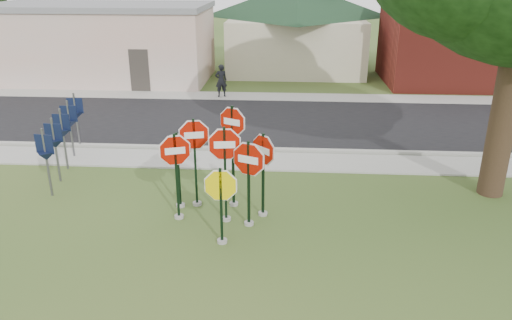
# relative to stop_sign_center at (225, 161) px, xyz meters

# --- Properties ---
(ground) EXTENTS (120.00, 120.00, 0.00)m
(ground) POSITION_rel_stop_sign_center_xyz_m (-0.14, -1.36, -1.65)
(ground) COLOR #31501E
(ground) RESTS_ON ground
(sidewalk_near) EXTENTS (60.00, 1.60, 0.06)m
(sidewalk_near) POSITION_rel_stop_sign_center_xyz_m (-0.14, 4.14, -1.62)
(sidewalk_near) COLOR #98978F
(sidewalk_near) RESTS_ON ground
(road) EXTENTS (60.00, 7.00, 0.04)m
(road) POSITION_rel_stop_sign_center_xyz_m (-0.14, 8.64, -1.63)
(road) COLOR black
(road) RESTS_ON ground
(sidewalk_far) EXTENTS (60.00, 1.60, 0.06)m
(sidewalk_far) POSITION_rel_stop_sign_center_xyz_m (-0.14, 12.94, -1.62)
(sidewalk_far) COLOR #98978F
(sidewalk_far) RESTS_ON ground
(curb) EXTENTS (60.00, 0.20, 0.14)m
(curb) POSITION_rel_stop_sign_center_xyz_m (-0.14, 5.14, -1.58)
(curb) COLOR #98978F
(curb) RESTS_ON ground
(stop_sign_center) EXTENTS (1.11, 0.24, 2.63)m
(stop_sign_center) POSITION_rel_stop_sign_center_xyz_m (0.00, 0.00, 0.00)
(stop_sign_center) COLOR gray
(stop_sign_center) RESTS_ON ground
(stop_sign_yellow) EXTENTS (1.05, 0.24, 2.00)m
(stop_sign_yellow) POSITION_rel_stop_sign_center_xyz_m (0.04, -1.11, -0.48)
(stop_sign_yellow) COLOR gray
(stop_sign_yellow) RESTS_ON ground
(stop_sign_left) EXTENTS (1.03, 0.37, 2.41)m
(stop_sign_left) POSITION_rel_stop_sign_center_xyz_m (-1.24, 0.04, -0.17)
(stop_sign_left) COLOR gray
(stop_sign_left) RESTS_ON ground
(stop_sign_right) EXTENTS (1.08, 0.47, 2.35)m
(stop_sign_right) POSITION_rel_stop_sign_center_xyz_m (0.60, -0.20, -0.20)
(stop_sign_right) COLOR gray
(stop_sign_right) RESTS_ON ground
(stop_sign_back_right) EXTENTS (0.94, 0.49, 2.90)m
(stop_sign_back_right) POSITION_rel_stop_sign_center_xyz_m (0.10, 0.88, 0.18)
(stop_sign_back_right) COLOR gray
(stop_sign_back_right) RESTS_ON ground
(stop_sign_back_left) EXTENTS (1.07, 0.29, 2.57)m
(stop_sign_back_left) POSITION_rel_stop_sign_center_xyz_m (-0.91, 0.83, -0.05)
(stop_sign_back_left) COLOR gray
(stop_sign_back_left) RESTS_ON ground
(stop_sign_far_right) EXTENTS (0.78, 0.77, 2.36)m
(stop_sign_far_right) POSITION_rel_stop_sign_center_xyz_m (0.92, 0.35, -0.20)
(stop_sign_far_right) COLOR gray
(stop_sign_far_right) RESTS_ON ground
(stop_sign_far_left) EXTENTS (0.95, 0.67, 2.24)m
(stop_sign_far_left) POSITION_rel_stop_sign_center_xyz_m (-1.34, 0.69, -0.29)
(stop_sign_far_left) COLOR gray
(stop_sign_far_left) RESTS_ON ground
(route_sign_row) EXTENTS (1.43, 4.63, 2.00)m
(route_sign_row) POSITION_rel_stop_sign_center_xyz_m (-5.54, 3.14, -0.42)
(route_sign_row) COLOR #59595E
(route_sign_row) RESTS_ON ground
(building_stucco) EXTENTS (12.20, 6.20, 4.20)m
(building_stucco) POSITION_rel_stop_sign_center_xyz_m (-9.13, 16.64, 0.50)
(building_stucco) COLOR #BCB7AE
(building_stucco) RESTS_ON ground
(building_house) EXTENTS (11.60, 11.60, 6.20)m
(building_house) POSITION_rel_stop_sign_center_xyz_m (1.87, 20.64, 2.00)
(building_house) COLOR #B8AF92
(building_house) RESTS_ON ground
(building_brick) EXTENTS (10.20, 6.20, 4.75)m
(building_brick) POSITION_rel_stop_sign_center_xyz_m (11.86, 17.14, 0.76)
(building_brick) COLOR maroon
(building_brick) RESTS_ON ground
(pedestrian) EXTENTS (0.68, 0.55, 1.60)m
(pedestrian) POSITION_rel_stop_sign_center_xyz_m (-1.82, 12.78, -0.79)
(pedestrian) COLOR black
(pedestrian) RESTS_ON sidewalk_far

